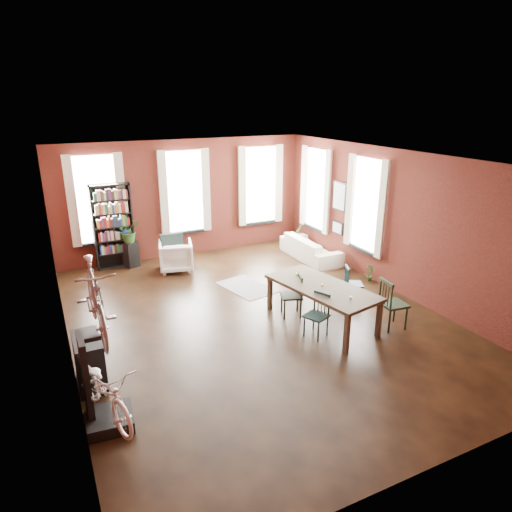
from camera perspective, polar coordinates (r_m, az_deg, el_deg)
room at (r=9.24m, az=-0.34°, el=6.03°), size 9.00×9.04×3.22m
dining_table at (r=9.12m, az=8.14°, el=-5.97°), size 1.48×2.46×0.78m
dining_chair_a at (r=8.60m, az=7.55°, el=-7.41°), size 0.51×0.51×0.83m
dining_chair_b at (r=9.31m, az=4.43°, el=-4.95°), size 0.52×0.52×0.89m
dining_chair_c at (r=9.19m, az=16.79°, el=-5.73°), size 0.51×0.51×1.00m
dining_chair_d at (r=10.15m, az=12.10°, el=-3.47°), size 0.49×0.49×0.81m
bookshelf at (r=12.32m, az=-17.43°, el=3.56°), size 1.00×0.32×2.20m
white_armchair at (r=11.88m, az=-9.99°, el=0.18°), size 0.98×0.95×0.85m
cream_sofa at (r=12.65m, az=6.86°, el=1.44°), size 0.61×2.08×0.81m
striped_rug at (r=10.79m, az=-1.19°, el=-3.91°), size 1.15×1.53×0.01m
bike_trainer at (r=6.91m, az=-17.74°, el=-18.90°), size 0.66×0.66×0.18m
bike_wall_rack at (r=6.75m, az=-20.46°, el=-14.38°), size 0.16×0.60×1.30m
console_table at (r=7.65m, az=-20.10°, el=-12.28°), size 0.40×0.80×0.80m
plant_stand at (r=12.45m, az=-15.38°, el=0.22°), size 0.44×0.44×0.67m
plant_by_sofa at (r=13.64m, az=5.08°, el=1.74°), size 0.56×0.79×0.32m
plant_small at (r=11.48m, az=13.97°, el=-2.67°), size 0.29×0.44×0.15m
bicycle_floor at (r=6.39m, az=-18.68°, el=-12.90°), size 0.74×0.93×1.57m
bicycle_hung at (r=6.10m, az=-19.75°, el=-2.27°), size 0.47×1.00×1.66m
plant_on_stand at (r=12.28m, az=-15.60°, el=2.78°), size 0.77×0.81×0.49m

